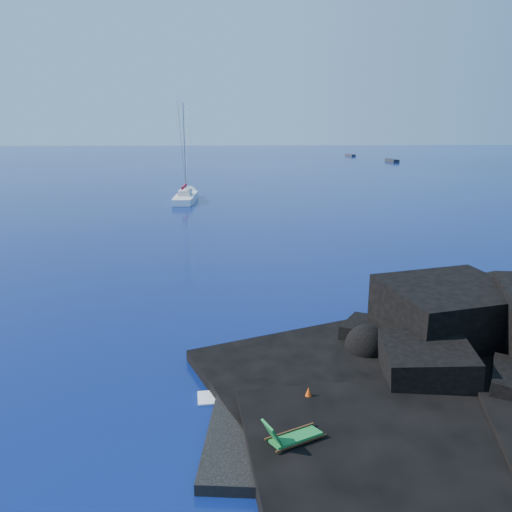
% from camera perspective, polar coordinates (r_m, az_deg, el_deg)
% --- Properties ---
extents(ground, '(400.00, 400.00, 0.00)m').
position_cam_1_polar(ground, '(16.11, -6.38, -20.89)').
color(ground, '#040F3F').
rests_on(ground, ground).
extents(beach, '(9.08, 6.86, 0.70)m').
position_cam_1_polar(beach, '(16.85, 10.13, -19.25)').
color(beach, black).
rests_on(beach, ground).
extents(surf_foam, '(10.00, 8.00, 0.06)m').
position_cam_1_polar(surf_foam, '(20.73, 8.72, -12.21)').
color(surf_foam, white).
rests_on(surf_foam, ground).
extents(sailboat, '(2.76, 11.28, 11.75)m').
position_cam_1_polar(sailboat, '(62.56, -8.02, 6.23)').
color(sailboat, white).
rests_on(sailboat, ground).
extents(deck_chair, '(1.88, 1.41, 1.18)m').
position_cam_1_polar(deck_chair, '(15.10, 4.56, -19.23)').
color(deck_chair, '#186E2D').
rests_on(deck_chair, beach).
extents(towel, '(2.26, 1.55, 0.05)m').
position_cam_1_polar(towel, '(18.10, 14.43, -15.49)').
color(towel, silver).
rests_on(towel, beach).
extents(sunbather, '(1.66, 0.86, 0.22)m').
position_cam_1_polar(sunbather, '(18.03, 14.45, -15.12)').
color(sunbather, '#E5A078').
rests_on(sunbather, towel).
extents(marker_cone, '(0.48, 0.48, 0.59)m').
position_cam_1_polar(marker_cone, '(17.30, 6.00, -15.56)').
color(marker_cone, '#FF4C0D').
rests_on(marker_cone, beach).
extents(distant_boat_a, '(2.35, 4.35, 0.55)m').
position_cam_1_polar(distant_boat_a, '(148.65, 10.71, 11.16)').
color(distant_boat_a, '#2C2B31').
rests_on(distant_boat_a, ground).
extents(distant_boat_b, '(2.20, 5.14, 0.66)m').
position_cam_1_polar(distant_boat_b, '(129.22, 15.28, 10.35)').
color(distant_boat_b, black).
rests_on(distant_boat_b, ground).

